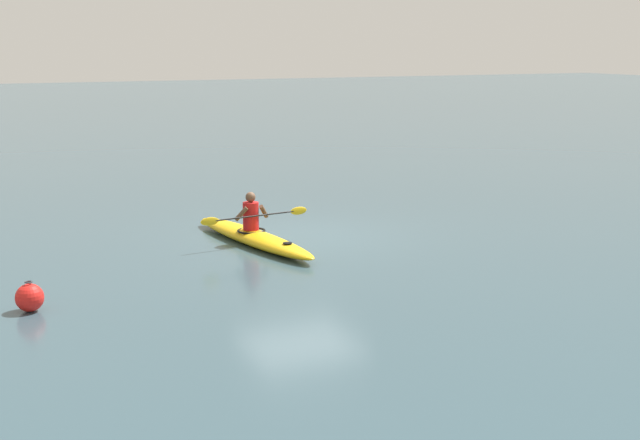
% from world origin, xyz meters
% --- Properties ---
extents(ground_plane, '(160.00, 160.00, 0.00)m').
position_xyz_m(ground_plane, '(0.00, 0.00, 0.00)').
color(ground_plane, '#334C56').
extents(kayak, '(1.27, 4.68, 0.29)m').
position_xyz_m(kayak, '(1.16, 0.19, 0.15)').
color(kayak, '#EAB214').
rests_on(kayak, ground).
extents(kayaker, '(2.48, 0.55, 0.79)m').
position_xyz_m(kayaker, '(1.17, 0.14, 0.63)').
color(kayaker, red).
rests_on(kayaker, kayak).
extents(mooring_buoy_white_far, '(0.44, 0.44, 0.49)m').
position_xyz_m(mooring_buoy_white_far, '(6.03, 3.11, 0.22)').
color(mooring_buoy_white_far, red).
rests_on(mooring_buoy_white_far, ground).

